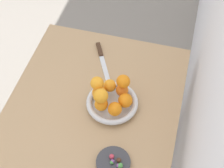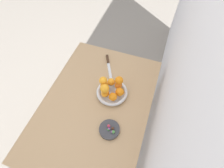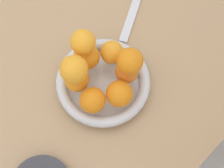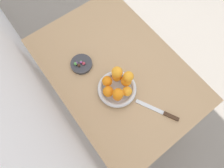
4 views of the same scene
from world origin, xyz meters
name	(u,v)px [view 4 (image 4 of 4)]	position (x,y,z in m)	size (l,w,h in m)	color
ground_plane	(114,99)	(0.00, 0.00, 0.00)	(6.00, 6.00, 0.00)	gray
wall_back	(0,78)	(0.00, 0.45, 1.25)	(4.00, 0.05, 2.50)	white
dining_table	(115,74)	(0.00, 0.00, 0.65)	(1.10, 0.76, 0.74)	tan
fruit_bowl	(117,89)	(-0.12, 0.08, 0.76)	(0.23, 0.23, 0.04)	silver
candy_dish	(81,64)	(0.15, 0.16, 0.75)	(0.14, 0.14, 0.02)	#333338
orange_0	(108,91)	(-0.11, 0.14, 0.81)	(0.06, 0.06, 0.06)	orange
orange_1	(118,96)	(-0.17, 0.12, 0.81)	(0.06, 0.06, 0.06)	orange
orange_2	(127,91)	(-0.18, 0.06, 0.81)	(0.06, 0.06, 0.06)	orange
orange_3	(126,81)	(-0.12, 0.02, 0.81)	(0.06, 0.06, 0.06)	orange
orange_4	(117,76)	(-0.07, 0.05, 0.81)	(0.06, 0.06, 0.06)	orange
orange_5	(107,81)	(-0.06, 0.11, 0.81)	(0.06, 0.06, 0.06)	orange
orange_6	(117,72)	(-0.07, 0.05, 0.87)	(0.06, 0.06, 0.06)	orange
orange_7	(118,94)	(-0.17, 0.12, 0.86)	(0.06, 0.06, 0.06)	orange
orange_8	(128,76)	(-0.13, 0.02, 0.87)	(0.06, 0.06, 0.06)	orange
candy_ball_0	(75,64)	(0.16, 0.19, 0.77)	(0.02, 0.02, 0.02)	#4C9947
candy_ball_1	(79,65)	(0.14, 0.18, 0.77)	(0.02, 0.02, 0.02)	#472819
candy_ball_2	(84,63)	(0.13, 0.15, 0.77)	(0.02, 0.02, 0.02)	#C6384C
candy_ball_3	(81,62)	(0.15, 0.16, 0.77)	(0.02, 0.02, 0.02)	#8C4C99
candy_ball_4	(76,63)	(0.16, 0.19, 0.77)	(0.01, 0.01, 0.01)	#4C9947
candy_ball_5	(81,62)	(0.16, 0.15, 0.77)	(0.02, 0.02, 0.02)	#4C9947
candy_ball_6	(76,63)	(0.16, 0.18, 0.77)	(0.02, 0.02, 0.02)	#8C4C99
knife	(161,112)	(-0.38, -0.04, 0.75)	(0.24, 0.14, 0.01)	#3F2819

